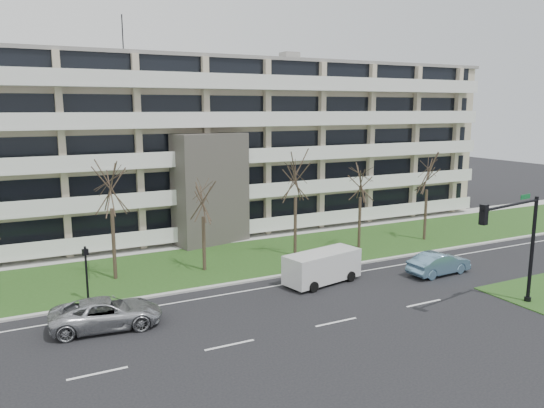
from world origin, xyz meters
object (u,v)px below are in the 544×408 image
silver_pickup (106,313)px  pedestrian_signal (86,267)px  blue_sedan (439,263)px  traffic_signal (517,236)px  white_van (323,264)px

silver_pickup → pedestrian_signal: pedestrian_signal is taller
blue_sedan → traffic_signal: (-0.97, -6.52, 3.40)m
silver_pickup → white_van: (13.58, 1.02, 0.44)m
silver_pickup → pedestrian_signal: 4.56m
blue_sedan → white_van: bearing=71.9°
traffic_signal → pedestrian_signal: traffic_signal is taller
traffic_signal → pedestrian_signal: (-20.78, 11.91, -2.07)m
blue_sedan → white_van: 8.14m
white_van → pedestrian_signal: (-13.89, 3.34, 0.87)m
pedestrian_signal → blue_sedan: bearing=-32.2°
traffic_signal → pedestrian_signal: bearing=140.5°
white_van → pedestrian_signal: 14.31m
white_van → pedestrian_signal: bearing=154.8°
pedestrian_signal → silver_pickup: bearing=-104.2°
silver_pickup → blue_sedan: silver_pickup is taller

